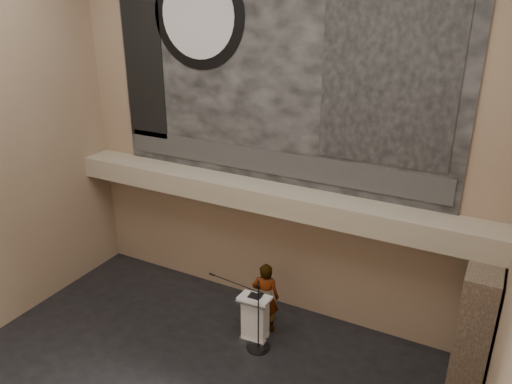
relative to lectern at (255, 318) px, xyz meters
The scene contains 16 objects.
wall_back 4.02m from the lectern, 103.39° to the left, with size 10.00×0.02×8.50m, color #8E735A.
soffit 2.68m from the lectern, 107.86° to the left, with size 10.00×0.80×0.50m, color #9E927B.
sprinkler_left 3.08m from the lectern, 151.18° to the left, with size 0.04×0.04×0.06m, color #B2893D.
sprinkler_right 2.83m from the lectern, 35.13° to the left, with size 0.04×0.04×0.06m, color #B2893D.
banner 5.37m from the lectern, 103.64° to the left, with size 8.00×0.05×5.00m, color black.
banner_text_strip 3.44m from the lectern, 104.00° to the left, with size 7.76×0.02×0.55m, color #2D2D2D.
banner_clock_rim 6.68m from the lectern, 145.99° to the left, with size 2.30×2.30×0.02m, color black.
banner_clock_face 6.67m from the lectern, 146.35° to the left, with size 1.84×1.84×0.02m, color silver.
banner_building_print 5.81m from the lectern, 35.66° to the left, with size 2.60×0.02×3.60m, color black.
banner_brick_print 6.31m from the lectern, 158.79° to the left, with size 1.10×0.02×3.20m, color black.
stone_pier 4.41m from the lectern, ahead, with size 0.60×1.40×2.70m, color #423428.
lectern is the anchor object (origin of this frame).
binder 0.56m from the lectern, 78.25° to the right, with size 0.27×0.21×0.04m, color black.
papers 0.57m from the lectern, behind, with size 0.19×0.26×0.01m, color silver.
speaker_person 0.52m from the lectern, 84.73° to the left, with size 0.62×0.40×1.69m, color beige.
mic_stand 0.42m from the lectern, 56.79° to the right, with size 1.55×0.52×1.70m.
Camera 1 is at (4.60, -5.54, 7.25)m, focal length 35.00 mm.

